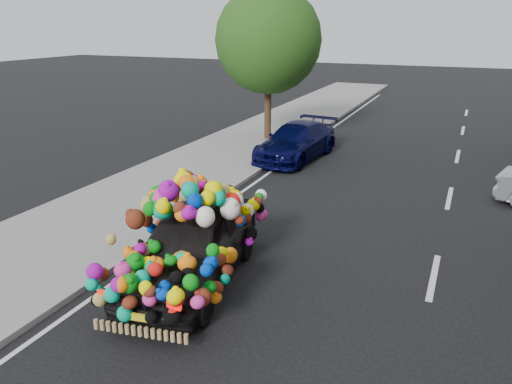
{
  "coord_description": "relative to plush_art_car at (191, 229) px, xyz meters",
  "views": [
    {
      "loc": [
        3.87,
        -9.35,
        4.76
      ],
      "look_at": [
        -0.17,
        -0.07,
        1.27
      ],
      "focal_mm": 35.0,
      "sensor_mm": 36.0,
      "label": 1
    }
  ],
  "objects": [
    {
      "name": "ground",
      "position": [
        0.68,
        1.97,
        -1.06
      ],
      "size": [
        100.0,
        100.0,
        0.0
      ],
      "primitive_type": "plane",
      "color": "black",
      "rests_on": "ground"
    },
    {
      "name": "sidewalk",
      "position": [
        -3.62,
        1.97,
        -1.0
      ],
      "size": [
        4.0,
        60.0,
        0.12
      ],
      "primitive_type": "cube",
      "color": "gray",
      "rests_on": "ground"
    },
    {
      "name": "kerb",
      "position": [
        -1.67,
        1.97,
        -0.99
      ],
      "size": [
        0.15,
        60.0,
        0.13
      ],
      "primitive_type": "cube",
      "color": "gray",
      "rests_on": "ground"
    },
    {
      "name": "lane_markings",
      "position": [
        4.28,
        1.97,
        -1.05
      ],
      "size": [
        6.0,
        50.0,
        0.01
      ],
      "primitive_type": null,
      "color": "silver",
      "rests_on": "ground"
    },
    {
      "name": "tree_near_sidewalk",
      "position": [
        -3.12,
        11.47,
        2.96
      ],
      "size": [
        4.2,
        4.2,
        6.13
      ],
      "color": "#332114",
      "rests_on": "ground"
    },
    {
      "name": "plush_art_car",
      "position": [
        0.0,
        0.0,
        0.0
      ],
      "size": [
        2.68,
        4.64,
        2.07
      ],
      "rotation": [
        0.0,
        0.0,
        0.15
      ],
      "color": "black",
      "rests_on": "ground"
    },
    {
      "name": "navy_sedan",
      "position": [
        -1.12,
        9.31,
        -0.43
      ],
      "size": [
        2.22,
        4.52,
        1.26
      ],
      "primitive_type": "imported",
      "rotation": [
        0.0,
        0.0,
        -0.1
      ],
      "color": "#040531",
      "rests_on": "ground"
    }
  ]
}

